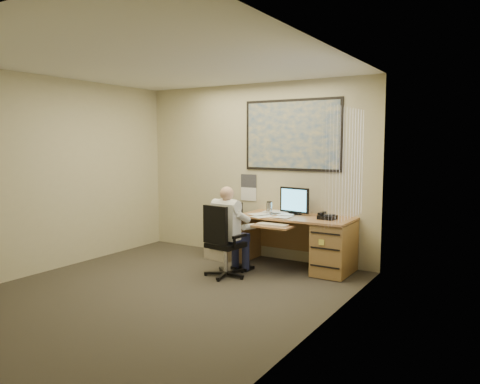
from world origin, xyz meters
The scene contains 8 objects.
room_shell centered at (0.00, 0.00, 1.35)m, with size 4.00×4.50×2.70m.
desk centered at (1.22, 1.90, 0.45)m, with size 1.60×0.97×1.14m.
world_map centered at (0.65, 2.23, 1.90)m, with size 1.56×0.03×1.06m, color #1E4C93.
wall_calendar centered at (-0.10, 2.24, 1.08)m, with size 0.28×0.01×0.42m, color white.
window_blinds centered at (1.97, 0.80, 1.55)m, with size 0.06×1.40×1.30m, color beige, non-canonical shape.
filing_cabinet centered at (-0.29, 1.90, 0.39)m, with size 0.54×0.62×0.91m.
office_chair centered at (0.27, 0.97, 0.28)m, with size 0.64×0.64×0.98m.
person centered at (0.26, 1.05, 0.60)m, with size 0.50×0.71×1.21m, color white, non-canonical shape.
Camera 1 is at (3.65, -4.13, 1.78)m, focal length 35.00 mm.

